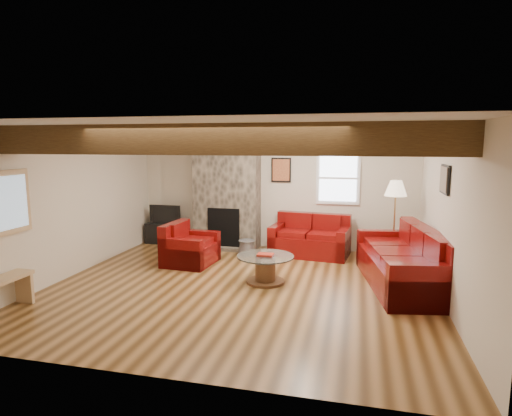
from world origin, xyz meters
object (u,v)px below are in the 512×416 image
Objects in this scene: armchair_red at (190,244)px; floor_lamp at (396,193)px; sofa_three at (402,257)px; tv_cabinet at (167,233)px; coffee_table at (265,269)px; television at (166,214)px; loveseat at (310,235)px.

floor_lamp is (3.72, 0.87, 0.97)m from armchair_red.
sofa_three is at bearing -88.20° from floor_lamp.
sofa_three is 5.27m from tv_cabinet.
armchair_red is 1.03× the size of coffee_table.
floor_lamp reaches higher than tv_cabinet.
tv_cabinet is at bearing 141.36° from coffee_table.
coffee_table is 1.27× the size of television.
loveseat is 1.61× the size of armchair_red.
coffee_table is at bearing -98.27° from loveseat.
floor_lamp reaches higher than television.
television is (-4.93, 1.86, 0.21)m from sofa_three.
sofa_three is 2.19m from coffee_table.
sofa_three is 1.55× the size of loveseat.
tv_cabinet is at bearing 0.00° from television.
armchair_red is 1.88m from tv_cabinet.
sofa_three reaches higher than armchair_red.
sofa_three reaches higher than tv_cabinet.
sofa_three is 1.51× the size of floor_lamp.
loveseat is at bearing 169.50° from floor_lamp.
tv_cabinet is 1.27× the size of television.
loveseat is 3.32m from television.
armchair_red reaches higher than tv_cabinet.
sofa_three reaches higher than coffee_table.
loveseat is at bearing 75.21° from coffee_table.
television reaches higher than loveseat.
coffee_table is 1.00× the size of tv_cabinet.
tv_cabinet is (-3.29, 0.30, -0.18)m from loveseat.
floor_lamp reaches higher than armchair_red.
sofa_three is 3.78m from armchair_red.
floor_lamp reaches higher than coffee_table.
floor_lamp is (2.11, 1.63, 1.13)m from coffee_table.
loveseat reaches higher than coffee_table.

